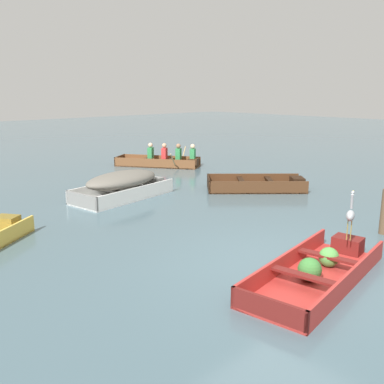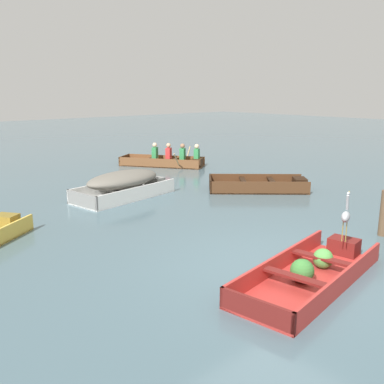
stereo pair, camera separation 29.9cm
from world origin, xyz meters
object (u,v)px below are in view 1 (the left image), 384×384
(dinghy_red_foreground, at_px, (319,270))
(skiff_white_mid_moored, at_px, (123,183))
(rowboat_wooden_brown_with_crew, at_px, (164,160))
(heron_on_dinghy, at_px, (351,214))
(skiff_dark_varnish_near_moored, at_px, (260,185))

(dinghy_red_foreground, xyz_separation_m, skiff_white_mid_moored, (0.74, 6.55, 0.30))
(dinghy_red_foreground, height_order, rowboat_wooden_brown_with_crew, rowboat_wooden_brown_with_crew)
(rowboat_wooden_brown_with_crew, height_order, heron_on_dinghy, heron_on_dinghy)
(dinghy_red_foreground, xyz_separation_m, skiff_dark_varnish_near_moored, (4.34, 4.54, -0.00))
(rowboat_wooden_brown_with_crew, distance_m, heron_on_dinghy, 10.52)
(dinghy_red_foreground, height_order, skiff_white_mid_moored, skiff_white_mid_moored)
(dinghy_red_foreground, bearing_deg, skiff_dark_varnish_near_moored, 46.31)
(dinghy_red_foreground, xyz_separation_m, heron_on_dinghy, (0.92, 0.00, 0.74))
(skiff_dark_varnish_near_moored, relative_size, rowboat_wooden_brown_with_crew, 0.89)
(skiff_dark_varnish_near_moored, relative_size, skiff_white_mid_moored, 0.97)
(dinghy_red_foreground, xyz_separation_m, rowboat_wooden_brown_with_crew, (4.85, 9.73, 0.11))
(dinghy_red_foreground, distance_m, skiff_white_mid_moored, 6.59)
(dinghy_red_foreground, relative_size, skiff_white_mid_moored, 1.10)
(skiff_white_mid_moored, xyz_separation_m, heron_on_dinghy, (0.18, -6.54, 0.44))
(skiff_white_mid_moored, distance_m, rowboat_wooden_brown_with_crew, 5.21)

